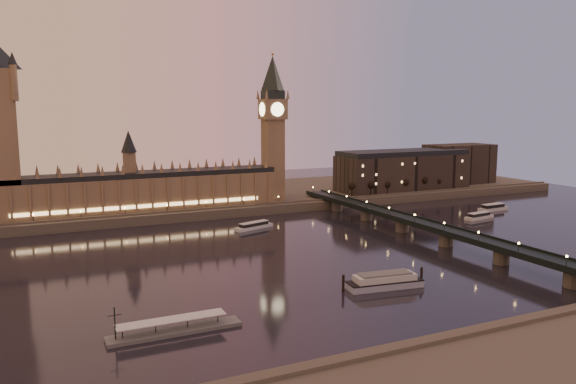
% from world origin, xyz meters
% --- Properties ---
extents(ground, '(700.00, 700.00, 0.00)m').
position_xyz_m(ground, '(0.00, 0.00, 0.00)').
color(ground, black).
rests_on(ground, ground).
extents(far_embankment, '(560.00, 130.00, 6.00)m').
position_xyz_m(far_embankment, '(30.00, 165.00, 3.00)').
color(far_embankment, '#423D35').
rests_on(far_embankment, ground).
extents(palace_of_westminster, '(180.00, 26.62, 52.00)m').
position_xyz_m(palace_of_westminster, '(-40.12, 120.99, 21.71)').
color(palace_of_westminster, brown).
rests_on(palace_of_westminster, ground).
extents(big_ben, '(17.68, 17.68, 104.00)m').
position_xyz_m(big_ben, '(53.99, 120.99, 63.95)').
color(big_ben, brown).
rests_on(big_ben, ground).
extents(westminster_bridge, '(13.20, 260.00, 15.30)m').
position_xyz_m(westminster_bridge, '(91.61, 0.00, 5.52)').
color(westminster_bridge, black).
rests_on(westminster_bridge, ground).
extents(city_block, '(155.00, 45.00, 34.00)m').
position_xyz_m(city_block, '(194.94, 130.93, 22.24)').
color(city_block, black).
rests_on(city_block, ground).
extents(bare_tree_0, '(5.20, 5.20, 10.58)m').
position_xyz_m(bare_tree_0, '(110.85, 109.00, 13.87)').
color(bare_tree_0, black).
rests_on(bare_tree_0, ground).
extents(bare_tree_1, '(5.20, 5.20, 10.58)m').
position_xyz_m(bare_tree_1, '(128.09, 109.00, 13.87)').
color(bare_tree_1, black).
rests_on(bare_tree_1, ground).
extents(bare_tree_2, '(5.20, 5.20, 10.58)m').
position_xyz_m(bare_tree_2, '(145.32, 109.00, 13.87)').
color(bare_tree_2, black).
rests_on(bare_tree_2, ground).
extents(bare_tree_3, '(5.20, 5.20, 10.58)m').
position_xyz_m(bare_tree_3, '(162.55, 109.00, 13.87)').
color(bare_tree_3, black).
rests_on(bare_tree_3, ground).
extents(bare_tree_4, '(5.20, 5.20, 10.58)m').
position_xyz_m(bare_tree_4, '(179.78, 109.00, 13.87)').
color(bare_tree_4, black).
rests_on(bare_tree_4, ground).
extents(bare_tree_5, '(5.20, 5.20, 10.58)m').
position_xyz_m(bare_tree_5, '(197.01, 109.00, 13.87)').
color(bare_tree_5, black).
rests_on(bare_tree_5, ground).
extents(cruise_boat_a, '(26.62, 13.64, 4.19)m').
position_xyz_m(cruise_boat_a, '(16.04, 63.37, 1.84)').
color(cruise_boat_a, silver).
rests_on(cruise_boat_a, ground).
extents(cruise_boat_b, '(23.71, 9.30, 4.26)m').
position_xyz_m(cruise_boat_b, '(161.07, 28.84, 1.88)').
color(cruise_boat_b, silver).
rests_on(cruise_boat_b, ground).
extents(cruise_boat_c, '(24.42, 8.35, 4.80)m').
position_xyz_m(cruise_boat_c, '(191.91, 47.48, 2.11)').
color(cruise_boat_c, silver).
rests_on(cruise_boat_c, ground).
extents(moored_barge, '(35.99, 12.81, 6.65)m').
position_xyz_m(moored_barge, '(22.33, -63.12, 2.81)').
color(moored_barge, '#909AB8').
rests_on(moored_barge, ground).
extents(pontoon_pier, '(43.42, 7.24, 11.58)m').
position_xyz_m(pontoon_pier, '(-65.98, -72.56, 1.25)').
color(pontoon_pier, '#595B5E').
rests_on(pontoon_pier, ground).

